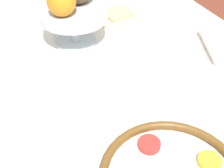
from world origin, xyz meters
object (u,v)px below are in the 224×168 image
at_px(cup_near, 33,11).
at_px(cup_mid, 74,63).
at_px(fruit_stand, 74,17).
at_px(bread_plate, 116,15).
at_px(napkin_roll, 213,44).
at_px(orange_fruit, 61,2).

bearing_deg(cup_near, cup_mid, -175.63).
height_order(fruit_stand, bread_plate, fruit_stand).
bearing_deg(bread_plate, napkin_roll, -151.02).
bearing_deg(cup_near, bread_plate, -113.28).
xyz_separation_m(bread_plate, napkin_roll, (-0.34, -0.19, 0.02)).
height_order(orange_fruit, bread_plate, orange_fruit).
bearing_deg(fruit_stand, bread_plate, -61.75).
bearing_deg(orange_fruit, napkin_roll, -115.08).
height_order(fruit_stand, cup_near, fruit_stand).
bearing_deg(bread_plate, cup_near, 66.72).
xyz_separation_m(napkin_roll, cup_near, (0.46, 0.47, 0.01)).
xyz_separation_m(bread_plate, cup_near, (0.12, 0.29, 0.02)).
height_order(cup_near, cup_mid, same).
relative_size(bread_plate, napkin_roll, 1.09).
relative_size(fruit_stand, cup_mid, 3.53).
relative_size(orange_fruit, bread_plate, 0.45).
height_order(napkin_roll, cup_near, cup_near).
xyz_separation_m(orange_fruit, napkin_roll, (-0.20, -0.43, -0.14)).
relative_size(orange_fruit, cup_near, 1.41).
height_order(bread_plate, cup_near, cup_near).
distance_m(orange_fruit, bread_plate, 0.32).
relative_size(fruit_stand, orange_fruit, 2.51).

